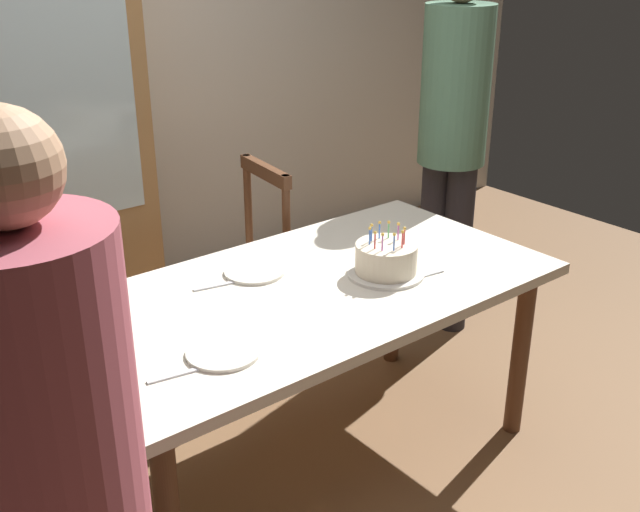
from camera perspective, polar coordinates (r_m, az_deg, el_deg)
The scene contains 13 objects.
ground at distance 3.09m, azimuth -0.75°, elevation -14.94°, with size 6.40×6.40×0.00m, color brown.
back_wall at distance 4.09m, azimuth -17.58°, elevation 13.73°, with size 6.40×0.10×2.60m, color beige.
dining_table at distance 2.72m, azimuth -0.82°, elevation -3.88°, with size 1.75×0.92×0.75m.
birthday_cake at distance 2.76m, azimuth 4.92°, elevation -0.30°, with size 0.28×0.28×0.18m.
plate_near_celebrant at distance 2.29m, azimuth -7.19°, elevation -7.10°, with size 0.22×0.22×0.01m, color silver.
plate_far_side at distance 2.79m, azimuth -4.87°, elevation -1.16°, with size 0.22×0.22×0.01m, color silver.
fork_near_celebrant at distance 2.21m, azimuth -10.46°, elevation -8.63°, with size 0.18×0.02×0.01m, color silver.
fork_far_side at distance 2.70m, azimuth -7.55°, elevation -2.17°, with size 0.18×0.02×0.01m, color silver.
fork_near_guest at distance 2.78m, azimuth 7.66°, elevation -1.47°, with size 0.18×0.02×0.01m, color silver.
chair_spindle_back at distance 3.48m, azimuth -6.32°, elevation -1.46°, with size 0.49×0.49×0.95m.
person_celebrant at distance 1.51m, azimuth -18.80°, elevation -17.23°, with size 0.32×0.32×1.68m.
person_guest at distance 3.71m, azimuth 9.82°, elevation 9.25°, with size 0.32×0.32×1.79m.
china_cabinet at distance 3.75m, azimuth -21.23°, elevation 6.96°, with size 1.10×0.45×1.90m.
Camera 1 is at (-1.49, -1.91, 1.92)m, focal length 43.16 mm.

